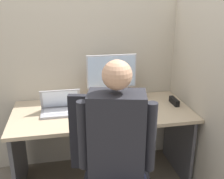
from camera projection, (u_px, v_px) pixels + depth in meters
The scene contains 12 objects.
cubicle_panel_back at pixel (96, 84), 2.61m from camera, with size 2.06×0.04×1.67m.
cubicle_panel_right at pixel (192, 94), 2.34m from camera, with size 0.04×1.36×1.67m.
desk at pixel (103, 127), 2.36m from camera, with size 1.56×0.71×0.72m.
paper_box at pixel (112, 96), 2.51m from camera, with size 0.32×0.21×0.09m.
monitor at pixel (112, 73), 2.44m from camera, with size 0.47×0.17×0.36m.
laptop at pixel (61, 108), 2.24m from camera, with size 0.33×0.21×0.21m.
mouse at pixel (94, 111), 2.23m from camera, with size 0.07×0.05×0.04m.
stapler at pixel (174, 101), 2.42m from camera, with size 0.04×0.16×0.06m.
carrot_toy at pixel (115, 115), 2.15m from camera, with size 0.05×0.15×0.05m.
office_chair at pixel (110, 172), 1.80m from camera, with size 0.56×0.61×1.03m.
person at pixel (120, 153), 1.58m from camera, with size 0.47×0.47×1.33m.
coffee_mug at pixel (142, 93), 2.58m from camera, with size 0.08×0.08×0.09m.
Camera 1 is at (-0.32, -1.73, 1.65)m, focal length 42.00 mm.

